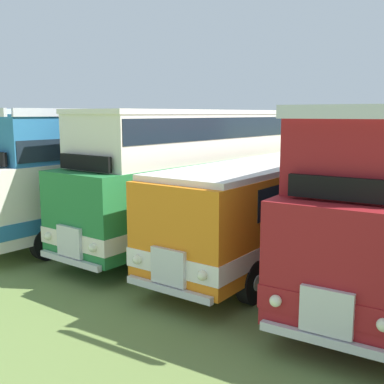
# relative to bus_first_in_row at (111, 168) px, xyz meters

# --- Properties ---
(bus_first_in_row) EXTENTS (3.10, 10.62, 4.52)m
(bus_first_in_row) POSITION_rel_bus_first_in_row_xyz_m (0.00, 0.00, 0.00)
(bus_first_in_row) COLOR silver
(bus_first_in_row) RESTS_ON ground
(bus_second_in_row) EXTENTS (2.87, 10.45, 4.49)m
(bus_second_in_row) POSITION_rel_bus_first_in_row_xyz_m (3.23, 0.64, 0.11)
(bus_second_in_row) COLOR #237538
(bus_second_in_row) RESTS_ON ground
(bus_third_in_row) EXTENTS (2.71, 10.29, 2.99)m
(bus_third_in_row) POSITION_rel_bus_first_in_row_xyz_m (6.47, 0.39, -0.61)
(bus_third_in_row) COLOR orange
(bus_third_in_row) RESTS_ON ground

